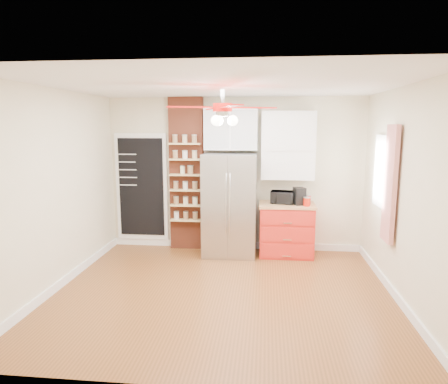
# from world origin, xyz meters

# --- Properties ---
(floor) EXTENTS (4.50, 4.50, 0.00)m
(floor) POSITION_xyz_m (0.00, 0.00, 0.00)
(floor) COLOR brown
(floor) RESTS_ON ground
(ceiling) EXTENTS (4.50, 4.50, 0.00)m
(ceiling) POSITION_xyz_m (0.00, 0.00, 2.70)
(ceiling) COLOR white
(ceiling) RESTS_ON wall_back
(wall_back) EXTENTS (4.50, 0.02, 2.70)m
(wall_back) POSITION_xyz_m (0.00, 2.00, 1.35)
(wall_back) COLOR beige
(wall_back) RESTS_ON floor
(wall_front) EXTENTS (4.50, 0.02, 2.70)m
(wall_front) POSITION_xyz_m (0.00, -2.00, 1.35)
(wall_front) COLOR beige
(wall_front) RESTS_ON floor
(wall_left) EXTENTS (0.02, 4.00, 2.70)m
(wall_left) POSITION_xyz_m (-2.25, 0.00, 1.35)
(wall_left) COLOR beige
(wall_left) RESTS_ON floor
(wall_right) EXTENTS (0.02, 4.00, 2.70)m
(wall_right) POSITION_xyz_m (2.25, 0.00, 1.35)
(wall_right) COLOR beige
(wall_right) RESTS_ON floor
(chalkboard) EXTENTS (0.95, 0.05, 1.95)m
(chalkboard) POSITION_xyz_m (-1.70, 1.96, 1.10)
(chalkboard) COLOR white
(chalkboard) RESTS_ON wall_back
(brick_pillar) EXTENTS (0.60, 0.16, 2.70)m
(brick_pillar) POSITION_xyz_m (-0.85, 1.92, 1.35)
(brick_pillar) COLOR brown
(brick_pillar) RESTS_ON floor
(fridge) EXTENTS (0.90, 0.70, 1.75)m
(fridge) POSITION_xyz_m (-0.05, 1.63, 0.88)
(fridge) COLOR #A3A3A7
(fridge) RESTS_ON floor
(upper_glass_cabinet) EXTENTS (0.90, 0.35, 0.70)m
(upper_glass_cabinet) POSITION_xyz_m (-0.05, 1.82, 2.15)
(upper_glass_cabinet) COLOR white
(upper_glass_cabinet) RESTS_ON wall_back
(red_cabinet) EXTENTS (0.94, 0.64, 0.90)m
(red_cabinet) POSITION_xyz_m (0.92, 1.68, 0.45)
(red_cabinet) COLOR red
(red_cabinet) RESTS_ON floor
(upper_shelf_unit) EXTENTS (0.90, 0.30, 1.15)m
(upper_shelf_unit) POSITION_xyz_m (0.92, 1.85, 1.88)
(upper_shelf_unit) COLOR white
(upper_shelf_unit) RESTS_ON wall_back
(window) EXTENTS (0.04, 0.75, 1.05)m
(window) POSITION_xyz_m (2.23, 0.90, 1.55)
(window) COLOR white
(window) RESTS_ON wall_right
(curtain) EXTENTS (0.06, 0.40, 1.55)m
(curtain) POSITION_xyz_m (2.18, 0.35, 1.45)
(curtain) COLOR red
(curtain) RESTS_ON wall_right
(ceiling_fan) EXTENTS (1.40, 1.40, 0.44)m
(ceiling_fan) POSITION_xyz_m (0.00, 0.00, 2.42)
(ceiling_fan) COLOR silver
(ceiling_fan) RESTS_ON ceiling
(toaster_oven) EXTENTS (0.42, 0.32, 0.21)m
(toaster_oven) POSITION_xyz_m (0.84, 1.70, 1.01)
(toaster_oven) COLOR black
(toaster_oven) RESTS_ON red_cabinet
(coffee_maker) EXTENTS (0.22, 0.24, 0.29)m
(coffee_maker) POSITION_xyz_m (1.12, 1.62, 1.04)
(coffee_maker) COLOR black
(coffee_maker) RESTS_ON red_cabinet
(canister_left) EXTENTS (0.12, 0.12, 0.14)m
(canister_left) POSITION_xyz_m (1.23, 1.52, 0.97)
(canister_left) COLOR red
(canister_left) RESTS_ON red_cabinet
(canister_right) EXTENTS (0.12, 0.12, 0.15)m
(canister_right) POSITION_xyz_m (1.26, 1.64, 0.98)
(canister_right) COLOR #AD090E
(canister_right) RESTS_ON red_cabinet
(pantry_jar_oats) EXTENTS (0.10, 0.10, 0.13)m
(pantry_jar_oats) POSITION_xyz_m (-0.90, 1.80, 1.44)
(pantry_jar_oats) COLOR beige
(pantry_jar_oats) RESTS_ON brick_pillar
(pantry_jar_beans) EXTENTS (0.11, 0.11, 0.14)m
(pantry_jar_beans) POSITION_xyz_m (-0.76, 1.78, 1.44)
(pantry_jar_beans) COLOR #8E6C48
(pantry_jar_beans) RESTS_ON brick_pillar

